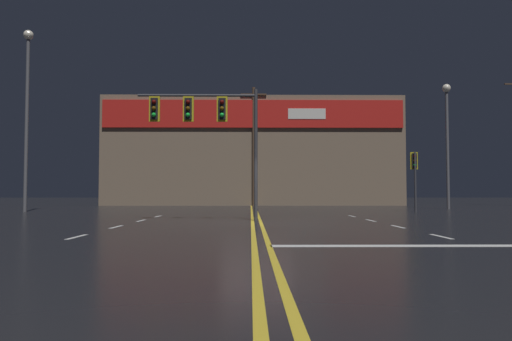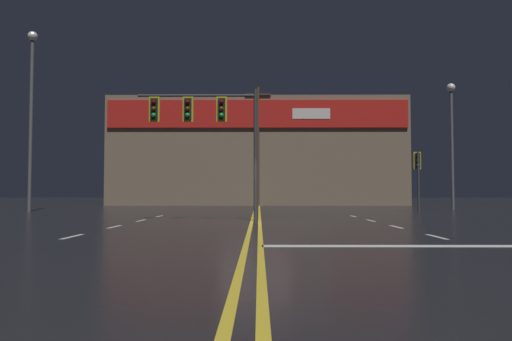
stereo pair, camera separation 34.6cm
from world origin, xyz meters
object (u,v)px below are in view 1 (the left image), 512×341
Objects in this scene: traffic_signal_median at (204,118)px; streetlight_median_approach at (27,97)px; streetlight_near_left at (447,128)px; traffic_signal_corner_northeast at (414,168)px.

traffic_signal_median is 0.49× the size of streetlight_median_approach.
traffic_signal_corner_northeast is at bearing -127.77° from streetlight_near_left.
streetlight_median_approach is at bearing -170.40° from streetlight_near_left.
streetlight_median_approach is (-22.35, 0.63, 4.15)m from traffic_signal_corner_northeast.
traffic_signal_median is at bearing -137.30° from streetlight_near_left.
streetlight_near_left is (15.12, 13.95, 1.46)m from traffic_signal_median.
traffic_signal_median is 14.35m from traffic_signal_corner_northeast.
traffic_signal_corner_northeast is 0.32× the size of streetlight_median_approach.
traffic_signal_median reaches higher than traffic_signal_corner_northeast.
traffic_signal_median is 14.90m from streetlight_median_approach.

